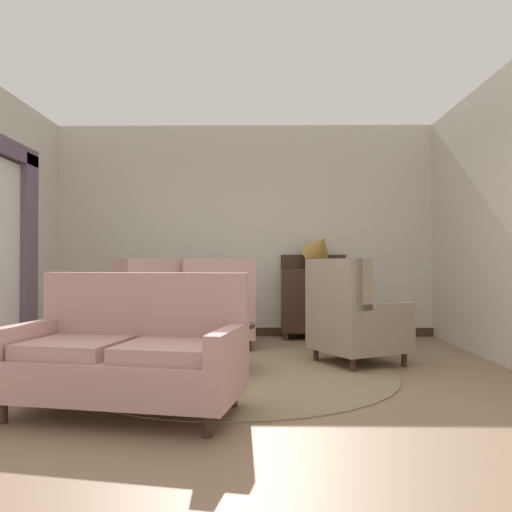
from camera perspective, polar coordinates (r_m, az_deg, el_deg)
name	(u,v)px	position (r m, az deg, el deg)	size (l,w,h in m)	color
ground	(234,381)	(4.70, -2.49, -13.66)	(8.08, 8.08, 0.00)	#896B51
wall_back	(245,230)	(7.48, -1.27, 2.84)	(5.64, 0.08, 3.04)	beige
wall_right	(498,218)	(6.00, 25.21, 3.82)	(0.08, 4.04, 3.04)	beige
baseboard_back	(244,332)	(7.47, -1.29, -8.39)	(5.48, 0.03, 0.12)	#382319
area_rug	(235,373)	(4.99, -2.29, -12.83)	(3.02, 3.02, 0.01)	#847051
coffee_table	(212,333)	(5.01, -4.92, -8.47)	(0.83, 0.83, 0.47)	#382319
porcelain_vase	(217,310)	(5.01, -4.38, -5.95)	(0.19, 0.19, 0.32)	#4C7A66
settee	(128,355)	(3.78, -13.95, -10.56)	(1.71, 1.08, 0.97)	tan
armchair_foreground_right	(134,315)	(6.13, -13.31, -6.38)	(1.22, 1.19, 1.10)	tan
armchair_far_left	(220,312)	(6.37, -3.95, -6.20)	(0.88, 0.93, 1.10)	tan
armchair_beside_settee	(352,320)	(5.46, 10.57, -6.98)	(1.09, 1.08, 1.09)	gray
side_table	(352,318)	(6.24, 10.55, -6.75)	(0.46, 0.46, 0.67)	#382319
sideboard	(315,299)	(7.22, 6.50, -4.79)	(0.92, 0.43, 1.17)	#382319
gramophone	(319,248)	(7.12, 6.99, 0.90)	(0.54, 0.62, 0.58)	#382319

